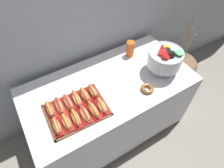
% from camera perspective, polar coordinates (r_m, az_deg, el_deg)
% --- Properties ---
extents(ground_plane, '(10.00, 10.00, 0.00)m').
position_cam_1_polar(ground_plane, '(2.38, -0.66, -12.10)').
color(ground_plane, gray).
extents(back_wall, '(6.00, 0.10, 2.60)m').
position_cam_1_polar(back_wall, '(1.76, -9.95, 22.09)').
color(back_wall, '#9EA8B2').
rests_on(back_wall, ground_plane).
extents(buffet_table, '(1.56, 0.79, 0.77)m').
position_cam_1_polar(buffet_table, '(2.03, -0.77, -6.69)').
color(buffet_table, silver).
rests_on(buffet_table, ground_plane).
extents(floor_vase, '(0.50, 0.50, 1.02)m').
position_cam_1_polar(floor_vase, '(2.72, 18.45, 3.03)').
color(floor_vase, brown).
rests_on(floor_vase, ground_plane).
extents(serving_tray, '(0.49, 0.38, 0.01)m').
position_cam_1_polar(serving_tray, '(1.59, -10.39, -7.69)').
color(serving_tray, brown).
rests_on(serving_tray, buffet_table).
extents(hot_dog_0, '(0.07, 0.16, 0.07)m').
position_cam_1_polar(hot_dog_0, '(1.51, -16.04, -12.07)').
color(hot_dog_0, '#B21414').
rests_on(hot_dog_0, serving_tray).
extents(hot_dog_1, '(0.07, 0.16, 0.06)m').
position_cam_1_polar(hot_dog_1, '(1.51, -13.34, -11.03)').
color(hot_dog_1, red).
rests_on(hot_dog_1, serving_tray).
extents(hot_dog_2, '(0.07, 0.18, 0.06)m').
position_cam_1_polar(hot_dog_2, '(1.52, -10.68, -9.92)').
color(hot_dog_2, '#B21414').
rests_on(hot_dog_2, serving_tray).
extents(hot_dog_3, '(0.07, 0.17, 0.06)m').
position_cam_1_polar(hot_dog_3, '(1.53, -8.05, -8.89)').
color(hot_dog_3, red).
rests_on(hot_dog_3, serving_tray).
extents(hot_dog_4, '(0.06, 0.18, 0.06)m').
position_cam_1_polar(hot_dog_4, '(1.54, -5.50, -7.71)').
color(hot_dog_4, red).
rests_on(hot_dog_4, serving_tray).
extents(hot_dog_5, '(0.08, 0.17, 0.06)m').
position_cam_1_polar(hot_dog_5, '(1.55, -2.98, -6.63)').
color(hot_dog_5, red).
rests_on(hot_dog_5, serving_tray).
extents(hot_dog_6, '(0.06, 0.16, 0.06)m').
position_cam_1_polar(hot_dog_6, '(1.60, -17.87, -7.40)').
color(hot_dog_6, red).
rests_on(hot_dog_6, serving_tray).
extents(hot_dog_7, '(0.07, 0.18, 0.06)m').
position_cam_1_polar(hot_dog_7, '(1.61, -15.35, -6.44)').
color(hot_dog_7, red).
rests_on(hot_dog_7, serving_tray).
extents(hot_dog_8, '(0.06, 0.17, 0.06)m').
position_cam_1_polar(hot_dog_8, '(1.61, -12.87, -5.42)').
color(hot_dog_8, red).
rests_on(hot_dog_8, serving_tray).
extents(hot_dog_9, '(0.07, 0.18, 0.06)m').
position_cam_1_polar(hot_dog_9, '(1.62, -10.40, -4.45)').
color(hot_dog_9, '#B21414').
rests_on(hot_dog_9, serving_tray).
extents(hot_dog_10, '(0.07, 0.16, 0.06)m').
position_cam_1_polar(hot_dog_10, '(1.63, -7.99, -3.37)').
color(hot_dog_10, red).
rests_on(hot_dog_10, serving_tray).
extents(hot_dog_11, '(0.07, 0.16, 0.06)m').
position_cam_1_polar(hot_dog_11, '(1.64, -5.61, -2.36)').
color(hot_dog_11, '#B21414').
rests_on(hot_dog_11, serving_tray).
extents(punch_bowl, '(0.31, 0.31, 0.28)m').
position_cam_1_polar(punch_bowl, '(1.80, 15.44, 7.39)').
color(punch_bowl, silver).
rests_on(punch_bowl, buffet_table).
extents(cup_stack, '(0.08, 0.08, 0.16)m').
position_cam_1_polar(cup_stack, '(1.97, 5.39, 10.33)').
color(cup_stack, '#EA5B19').
rests_on(cup_stack, buffet_table).
extents(donut, '(0.12, 0.12, 0.04)m').
position_cam_1_polar(donut, '(1.71, 10.40, -1.36)').
color(donut, brown).
rests_on(donut, buffet_table).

